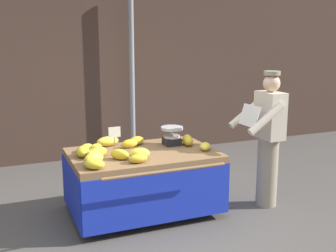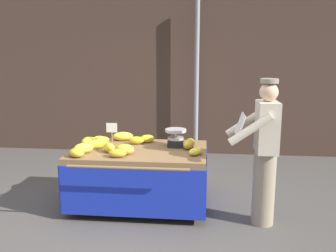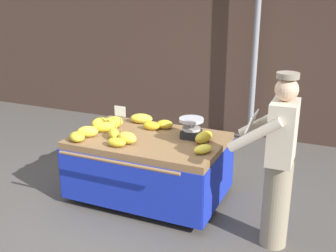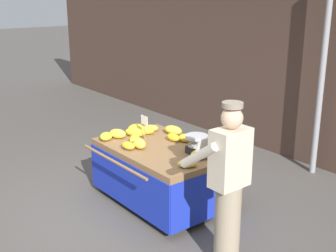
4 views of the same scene
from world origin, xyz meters
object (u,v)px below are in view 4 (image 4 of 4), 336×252
object	(u,v)px
street_pole	(322,77)
banana_bunch_0	(135,139)
banana_bunch_3	(118,134)
banana_bunch_8	(135,132)
banana_cart	(162,161)
banana_bunch_6	(187,164)
banana_bunch_11	(173,137)
banana_bunch_13	(136,128)
banana_bunch_2	(201,154)
banana_bunch_4	(146,130)
banana_bunch_7	(106,136)
banana_bunch_9	(186,138)
vendor_person	(228,186)
price_sign	(144,123)
banana_bunch_10	(139,143)
banana_bunch_1	(173,130)
weighing_scale	(196,144)
banana_bunch_5	(150,128)
banana_bunch_12	(128,146)

from	to	relation	value
street_pole	banana_bunch_0	world-z (taller)	street_pole
banana_bunch_3	banana_bunch_8	world-z (taller)	banana_bunch_3
street_pole	banana_bunch_8	size ratio (longest dim) A/B	10.04
banana_cart	banana_bunch_0	xyz separation A→B (m)	(-0.34, -0.19, 0.26)
banana_bunch_6	banana_bunch_11	bearing A→B (deg)	151.03
banana_bunch_11	banana_bunch_13	size ratio (longest dim) A/B	0.89
banana_bunch_2	banana_bunch_6	size ratio (longest dim) A/B	1.27
banana_bunch_2	banana_bunch_8	bearing A→B (deg)	-173.46
banana_bunch_2	banana_bunch_4	bearing A→B (deg)	178.67
banana_cart	banana_bunch_13	distance (m)	0.75
banana_bunch_7	banana_bunch_13	bearing A→B (deg)	92.21
banana_bunch_9	vendor_person	xyz separation A→B (m)	(1.48, -0.72, 0.05)
banana_cart	price_sign	xyz separation A→B (m)	(-0.35, -0.03, 0.45)
banana_bunch_0	vendor_person	xyz separation A→B (m)	(1.86, -0.17, 0.04)
banana_bunch_4	vendor_person	world-z (taller)	vendor_person
price_sign	banana_bunch_3	world-z (taller)	price_sign
banana_cart	banana_bunch_6	world-z (taller)	banana_bunch_6
banana_bunch_6	vendor_person	xyz separation A→B (m)	(0.79, -0.16, 0.06)
banana_cart	banana_bunch_11	world-z (taller)	banana_bunch_11
vendor_person	banana_bunch_9	bearing A→B (deg)	153.97
banana_bunch_6	banana_bunch_8	bearing A→B (deg)	172.82
street_pole	banana_bunch_11	world-z (taller)	street_pole
banana_bunch_2	banana_cart	bearing A→B (deg)	-171.25
price_sign	banana_bunch_13	xyz separation A→B (m)	(-0.35, 0.10, -0.18)
banana_bunch_0	banana_bunch_10	world-z (taller)	banana_bunch_10
banana_bunch_1	banana_bunch_6	world-z (taller)	banana_bunch_1
banana_bunch_4	banana_bunch_9	size ratio (longest dim) A/B	1.22
banana_bunch_7	banana_bunch_0	bearing A→B (deg)	34.98
price_sign	banana_bunch_9	xyz separation A→B (m)	(0.39, 0.39, -0.19)
banana_bunch_11	weighing_scale	bearing A→B (deg)	-7.12
price_sign	banana_bunch_1	xyz separation A→B (m)	(0.04, 0.46, -0.19)
banana_bunch_9	banana_bunch_13	distance (m)	0.80
banana_bunch_0	banana_bunch_3	world-z (taller)	banana_bunch_3
price_sign	banana_bunch_9	distance (m)	0.58
vendor_person	banana_bunch_5	bearing A→B (deg)	163.78
banana_bunch_12	weighing_scale	bearing A→B (deg)	41.94
street_pole	weighing_scale	bearing A→B (deg)	-95.06
banana_bunch_13	banana_bunch_7	bearing A→B (deg)	-87.79
street_pole	banana_bunch_5	distance (m)	2.61
banana_bunch_2	banana_bunch_0	bearing A→B (deg)	-163.34
banana_bunch_6	banana_bunch_12	bearing A→B (deg)	-167.97
banana_bunch_2	banana_bunch_8	xyz separation A→B (m)	(-1.19, -0.14, -0.00)
banana_bunch_4	banana_bunch_8	size ratio (longest dim) A/B	0.83
banana_bunch_11	banana_cart	bearing A→B (deg)	-71.31
banana_bunch_6	price_sign	bearing A→B (deg)	170.93
banana_bunch_4	banana_bunch_13	world-z (taller)	banana_bunch_13
banana_bunch_13	vendor_person	size ratio (longest dim) A/B	0.13
banana_bunch_7	banana_bunch_12	size ratio (longest dim) A/B	1.04
weighing_scale	banana_bunch_2	size ratio (longest dim) A/B	0.99
banana_cart	banana_bunch_6	distance (m)	0.80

